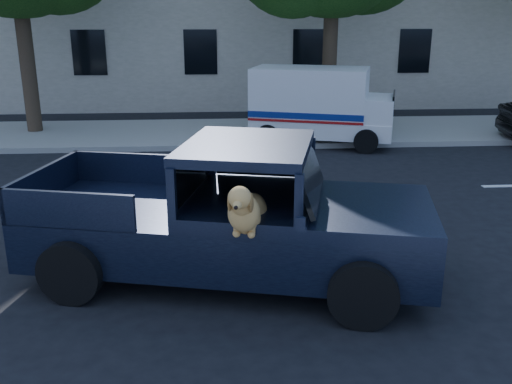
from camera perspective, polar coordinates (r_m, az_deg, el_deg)
The scene contains 5 objects.
ground at distance 8.87m, azimuth -13.44°, elevation -6.92°, with size 120.00×120.00×0.00m, color black.
far_sidewalk at distance 17.59m, azimuth -8.92°, elevation 5.79°, with size 60.00×4.00×0.15m, color gray.
lane_stripes at distance 11.93m, azimuth -1.43°, elevation 0.02°, with size 21.60×0.14×0.01m, color silver, non-canonical shape.
pickup_truck at distance 7.97m, azimuth -3.38°, elevation -4.11°, with size 5.82×3.41×1.96m.
mail_truck at distance 16.32m, azimuth 6.32°, elevation 8.04°, with size 4.25×2.95×2.13m.
Camera 1 is at (1.47, -7.97, 3.60)m, focal length 40.00 mm.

